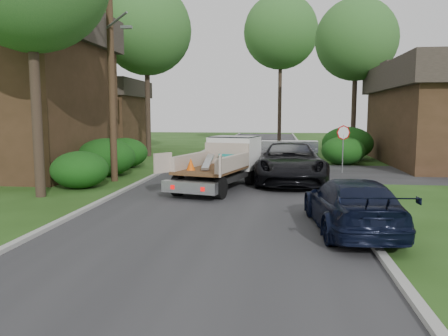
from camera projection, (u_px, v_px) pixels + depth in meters
name	position (u px, v px, depth m)	size (l,w,h in m)	color
ground	(219.00, 207.00, 14.32)	(120.00, 120.00, 0.00)	#214112
road	(243.00, 169.00, 24.17)	(8.00, 90.00, 0.02)	#28282B
curb_left	(171.00, 167.00, 24.66)	(0.20, 90.00, 0.12)	#9E9E99
curb_right	(319.00, 169.00, 23.66)	(0.20, 90.00, 0.12)	#9E9E99
stop_sign	(343.00, 139.00, 22.34)	(0.71, 0.32, 2.48)	slate
utility_pole	(111.00, 65.00, 19.27)	(2.42, 1.25, 10.00)	#382619
house_left_near	(4.00, 90.00, 22.16)	(9.72, 8.64, 8.40)	#362516
house_left_far	(97.00, 114.00, 37.27)	(7.56, 7.56, 6.00)	#362516
hedge_left_a	(80.00, 170.00, 17.94)	(2.34, 2.34, 1.53)	#154710
hedge_left_b	(106.00, 157.00, 21.40)	(2.86, 2.86, 1.87)	#154710
hedge_left_c	(125.00, 153.00, 24.90)	(2.60, 2.60, 1.70)	#154710
hedge_right_a	(343.00, 151.00, 26.32)	(2.60, 2.60, 1.70)	#154710
hedge_right_b	(347.00, 143.00, 29.15)	(3.38, 3.38, 2.21)	#154710
tree_left_far	(146.00, 30.00, 30.89)	(6.40, 6.40, 12.20)	#2D2119
tree_right_far	(356.00, 40.00, 32.08)	(6.00, 6.00, 11.50)	#2D2119
tree_left_back	(28.00, 20.00, 27.74)	(6.00, 6.00, 12.00)	#2D2119
tree_center_far	(281.00, 32.00, 42.29)	(7.20, 7.20, 14.60)	#2D2119
flatbed_truck	(226.00, 160.00, 18.26)	(3.60, 5.87, 2.08)	black
black_pickup	(289.00, 162.00, 19.54)	(2.97, 6.45, 1.79)	black
navy_suv	(351.00, 205.00, 11.31)	(1.95, 4.79, 1.39)	black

